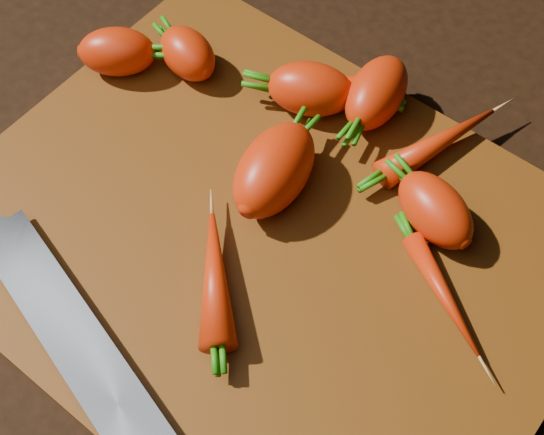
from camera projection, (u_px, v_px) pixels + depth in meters
The scene contains 13 objects.
ground at pixel (265, 247), 0.63m from camera, with size 2.00×2.00×0.01m, color black.
cutting_board at pixel (264, 241), 0.62m from camera, with size 0.50×0.40×0.01m, color brown.
carrot_0 at pixel (117, 52), 0.69m from camera, with size 0.07×0.04×0.04m, color red.
carrot_1 at pixel (188, 53), 0.69m from camera, with size 0.06×0.04×0.04m, color red.
carrot_2 at pixel (376, 93), 0.67m from camera, with size 0.08×0.05×0.05m, color red.
carrot_3 at pixel (274, 170), 0.62m from camera, with size 0.10×0.06×0.06m, color red.
carrot_4 at pixel (310, 89), 0.67m from camera, with size 0.08×0.05×0.05m, color red.
carrot_5 at pixel (358, 93), 0.68m from camera, with size 0.05×0.03×0.03m, color red.
carrot_6 at pixel (435, 210), 0.60m from camera, with size 0.08×0.04×0.04m, color red.
carrot_7 at pixel (439, 142), 0.65m from camera, with size 0.12×0.03×0.03m, color red.
carrot_8 at pixel (444, 295), 0.58m from camera, with size 0.11×0.02×0.02m, color red.
carrot_9 at pixel (215, 278), 0.58m from camera, with size 0.11×0.03×0.03m, color red.
knife at pixel (85, 355), 0.55m from camera, with size 0.38×0.13×0.02m.
Camera 1 is at (0.19, -0.24, 0.55)m, focal length 50.00 mm.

